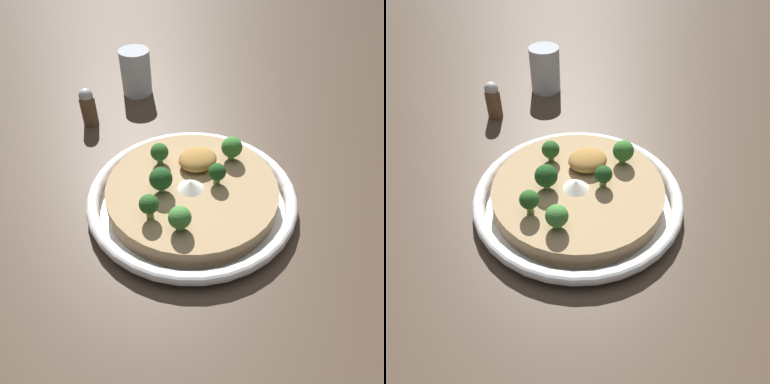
# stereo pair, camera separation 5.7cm
# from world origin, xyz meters

# --- Properties ---
(ground_plane) EXTENTS (6.00, 6.00, 0.00)m
(ground_plane) POSITION_xyz_m (0.00, 0.00, 0.00)
(ground_plane) COLOR #47382B
(risotto_bowl) EXTENTS (0.32, 0.32, 0.04)m
(risotto_bowl) POSITION_xyz_m (0.00, 0.00, 0.02)
(risotto_bowl) COLOR white
(risotto_bowl) RESTS_ON ground_plane
(cheese_sprinkle) EXTENTS (0.04, 0.04, 0.01)m
(cheese_sprinkle) POSITION_xyz_m (-0.01, -0.01, 0.04)
(cheese_sprinkle) COLOR white
(cheese_sprinkle) RESTS_ON risotto_bowl
(crispy_onion_garnish) EXTENTS (0.06, 0.05, 0.02)m
(crispy_onion_garnish) POSITION_xyz_m (0.03, 0.04, 0.05)
(crispy_onion_garnish) COLOR #A37538
(crispy_onion_garnish) RESTS_ON risotto_bowl
(broccoli_back_right) EXTENTS (0.03, 0.03, 0.04)m
(broccoli_back_right) POSITION_xyz_m (0.08, 0.03, 0.06)
(broccoli_back_right) COLOR #759E4C
(broccoli_back_right) RESTS_ON risotto_bowl
(broccoli_left) EXTENTS (0.03, 0.03, 0.04)m
(broccoli_left) POSITION_xyz_m (-0.08, -0.03, 0.06)
(broccoli_left) COLOR #84A856
(broccoli_left) RESTS_ON risotto_bowl
(broccoli_back) EXTENTS (0.03, 0.03, 0.04)m
(broccoli_back) POSITION_xyz_m (-0.02, 0.07, 0.06)
(broccoli_back) COLOR #668E47
(broccoli_back) RESTS_ON risotto_bowl
(broccoli_right) EXTENTS (0.03, 0.03, 0.03)m
(broccoli_right) POSITION_xyz_m (0.03, -0.01, 0.06)
(broccoli_right) COLOR #759E4C
(broccoli_right) RESTS_ON risotto_bowl
(broccoli_front_left) EXTENTS (0.03, 0.03, 0.04)m
(broccoli_front_left) POSITION_xyz_m (-0.05, -0.07, 0.06)
(broccoli_front_left) COLOR #759E4C
(broccoli_front_left) RESTS_ON risotto_bowl
(broccoli_back_left) EXTENTS (0.03, 0.03, 0.04)m
(broccoli_back_left) POSITION_xyz_m (-0.05, 0.01, 0.06)
(broccoli_back_left) COLOR #84A856
(broccoli_back_left) RESTS_ON risotto_bowl
(drinking_glass) EXTENTS (0.06, 0.06, 0.10)m
(drinking_glass) POSITION_xyz_m (0.05, 0.36, 0.05)
(drinking_glass) COLOR silver
(drinking_glass) RESTS_ON ground_plane
(pepper_shaker) EXTENTS (0.03, 0.03, 0.08)m
(pepper_shaker) POSITION_xyz_m (-0.07, 0.29, 0.04)
(pepper_shaker) COLOR brown
(pepper_shaker) RESTS_ON ground_plane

